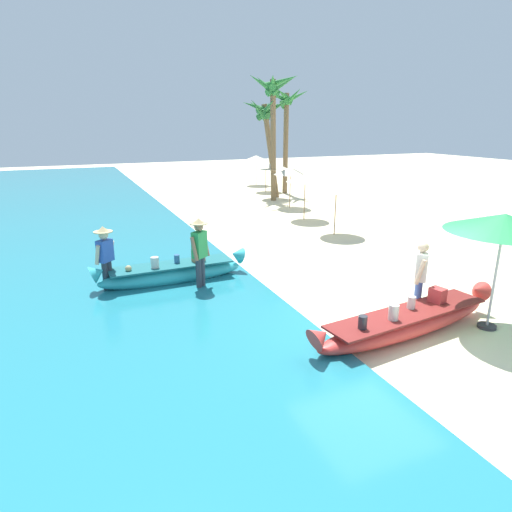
% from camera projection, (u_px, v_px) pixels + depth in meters
% --- Properties ---
extents(ground_plane, '(80.00, 80.00, 0.00)m').
position_uv_depth(ground_plane, '(371.00, 328.00, 8.76)').
color(ground_plane, beige).
extents(boat_red_foreground, '(4.67, 1.19, 0.78)m').
position_uv_depth(boat_red_foreground, '(408.00, 322.00, 8.41)').
color(boat_red_foreground, red).
rests_on(boat_red_foreground, ground).
extents(boat_cyan_midground, '(3.96, 0.80, 0.83)m').
position_uv_depth(boat_cyan_midground, '(172.00, 273.00, 11.06)').
color(boat_cyan_midground, '#33B2BC').
rests_on(boat_cyan_midground, ground).
extents(person_vendor_hatted, '(0.56, 0.50, 1.81)m').
position_uv_depth(person_vendor_hatted, '(200.00, 249.00, 10.48)').
color(person_vendor_hatted, '#333842').
rests_on(person_vendor_hatted, ground).
extents(person_tourist_customer, '(0.51, 0.55, 1.63)m').
position_uv_depth(person_tourist_customer, '(420.00, 275.00, 9.08)').
color(person_tourist_customer, '#3D5BA8').
rests_on(person_tourist_customer, ground).
extents(person_vendor_assistant, '(0.54, 0.50, 1.64)m').
position_uv_depth(person_vendor_assistant, '(105.00, 255.00, 10.38)').
color(person_vendor_assistant, '#333842').
rests_on(person_vendor_assistant, ground).
extents(patio_umbrella_large, '(2.13, 2.13, 2.33)m').
position_uv_depth(patio_umbrella_large, '(504.00, 223.00, 8.17)').
color(patio_umbrella_large, '#B7B7BC').
rests_on(patio_umbrella_large, ground).
extents(parasol_row_0, '(1.60, 1.60, 1.91)m').
position_uv_depth(parasol_row_0, '(337.00, 187.00, 15.62)').
color(parasol_row_0, '#8E6B47').
rests_on(parasol_row_0, ground).
extents(parasol_row_1, '(1.60, 1.60, 1.91)m').
position_uv_depth(parasol_row_1, '(305.00, 178.00, 18.14)').
color(parasol_row_1, '#8E6B47').
rests_on(parasol_row_1, ground).
extents(parasol_row_2, '(1.60, 1.60, 1.91)m').
position_uv_depth(parasol_row_2, '(290.00, 171.00, 20.72)').
color(parasol_row_2, '#8E6B47').
rests_on(parasol_row_2, ground).
extents(parasol_row_3, '(1.60, 1.60, 1.91)m').
position_uv_depth(parasol_row_3, '(273.00, 166.00, 23.25)').
color(parasol_row_3, '#8E6B47').
rests_on(parasol_row_3, ground).
extents(parasol_row_4, '(1.60, 1.60, 1.91)m').
position_uv_depth(parasol_row_4, '(266.00, 162.00, 25.67)').
color(parasol_row_4, '#8E6B47').
rests_on(parasol_row_4, ground).
extents(parasol_row_5, '(1.60, 1.60, 1.91)m').
position_uv_depth(parasol_row_5, '(256.00, 158.00, 28.36)').
color(parasol_row_5, '#8E6B47').
rests_on(parasol_row_5, ground).
extents(palm_tree_tall_inland, '(2.53, 2.40, 5.82)m').
position_uv_depth(palm_tree_tall_inland, '(287.00, 111.00, 24.13)').
color(palm_tree_tall_inland, brown).
rests_on(palm_tree_tall_inland, ground).
extents(palm_tree_leaning_seaward, '(2.74, 2.42, 6.31)m').
position_uv_depth(palm_tree_leaning_seaward, '(273.00, 100.00, 21.66)').
color(palm_tree_leaning_seaward, brown).
rests_on(palm_tree_leaning_seaward, ground).
extents(palm_tree_mid_cluster, '(2.63, 2.86, 5.22)m').
position_uv_depth(palm_tree_mid_cluster, '(266.00, 117.00, 22.73)').
color(palm_tree_mid_cluster, brown).
rests_on(palm_tree_mid_cluster, ground).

